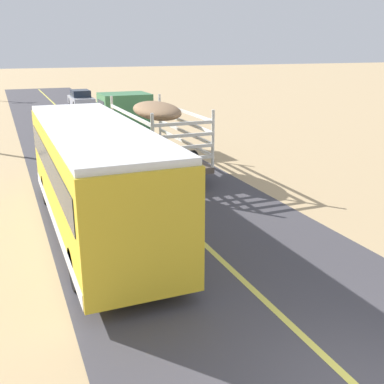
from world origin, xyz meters
TOP-DOWN VIEW (x-y plane):
  - livestock_truck at (1.28, 17.77)m, footprint 2.53×9.70m
  - bus at (-2.54, 8.64)m, footprint 2.54×10.00m
  - car_far at (2.08, 39.09)m, footprint 1.80×4.40m

SIDE VIEW (x-z plane):
  - car_far at x=2.08m, z-range -0.04..1.42m
  - bus at x=-2.54m, z-range 0.14..3.35m
  - livestock_truck at x=1.28m, z-range 0.28..3.30m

